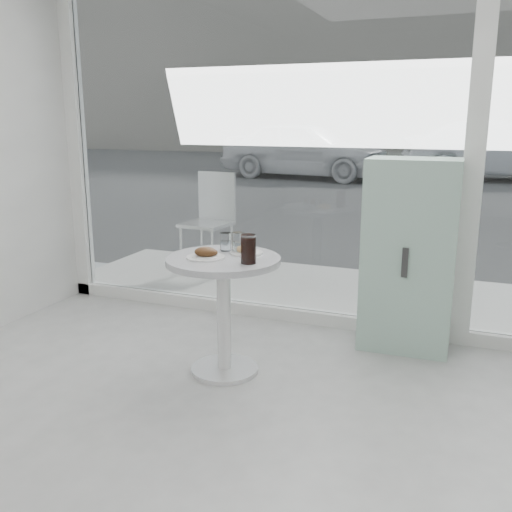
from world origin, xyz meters
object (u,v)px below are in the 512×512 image
at_px(patio_chair, 211,216).
at_px(water_tumbler_a, 226,243).
at_px(main_table, 224,291).
at_px(plate_donut, 246,251).
at_px(water_tumbler_b, 238,244).
at_px(mint_cabinet, 409,256).
at_px(car_silver, 496,151).
at_px(cola_glass, 248,249).
at_px(plate_fritter, 206,254).
at_px(car_white, 304,149).

relative_size(patio_chair, water_tumbler_a, 8.60).
relative_size(main_table, water_tumbler_a, 6.48).
xyz_separation_m(plate_donut, water_tumbler_b, (-0.05, -0.00, 0.04)).
distance_m(mint_cabinet, water_tumbler_b, 1.24).
bearing_deg(car_silver, cola_glass, 160.87).
bearing_deg(cola_glass, plate_donut, 115.53).
height_order(main_table, plate_donut, plate_donut).
bearing_deg(main_table, car_silver, 82.54).
distance_m(patio_chair, water_tumbler_a, 2.19).
relative_size(patio_chair, cola_glass, 5.84).
xyz_separation_m(main_table, plate_donut, (0.10, 0.14, 0.24)).
height_order(car_silver, cola_glass, car_silver).
bearing_deg(patio_chair, plate_fritter, -57.92).
bearing_deg(car_white, car_silver, -68.54).
bearing_deg(mint_cabinet, main_table, -141.04).
distance_m(car_silver, water_tumbler_b, 13.14).
bearing_deg(patio_chair, car_white, 108.03).
bearing_deg(car_silver, plate_donut, 160.30).
height_order(mint_cabinet, car_white, car_white).
xyz_separation_m(car_white, car_silver, (4.84, 1.21, -0.00)).
distance_m(water_tumbler_a, cola_glass, 0.37).
relative_size(main_table, water_tumbler_b, 5.74).
bearing_deg(main_table, cola_glass, -21.73).
height_order(plate_fritter, plate_donut, plate_fritter).
height_order(patio_chair, plate_fritter, patio_chair).
xyz_separation_m(car_white, water_tumbler_a, (3.05, -11.79, 0.05)).
bearing_deg(water_tumbler_a, water_tumbler_b, -17.32).
height_order(patio_chair, cola_glass, patio_chair).
xyz_separation_m(patio_chair, plate_fritter, (1.02, -2.15, 0.17)).
distance_m(mint_cabinet, water_tumbler_a, 1.31).
xyz_separation_m(plate_fritter, water_tumbler_b, (0.13, 0.20, 0.03)).
relative_size(plate_fritter, water_tumbler_a, 2.00).
height_order(car_white, cola_glass, car_white).
distance_m(plate_fritter, water_tumbler_a, 0.24).
relative_size(mint_cabinet, car_silver, 0.29).
bearing_deg(water_tumbler_a, plate_donut, -11.32).
bearing_deg(water_tumbler_b, water_tumbler_a, 162.68).
height_order(water_tumbler_a, water_tumbler_b, water_tumbler_b).
distance_m(main_table, patio_chair, 2.36).
bearing_deg(water_tumbler_b, patio_chair, 120.66).
height_order(main_table, plate_fritter, plate_fritter).
xyz_separation_m(mint_cabinet, water_tumbler_b, (-0.99, -0.74, 0.15)).
distance_m(mint_cabinet, patio_chair, 2.46).
bearing_deg(plate_fritter, plate_donut, 47.61).
bearing_deg(plate_donut, water_tumbler_b, -179.44).
height_order(mint_cabinet, patio_chair, mint_cabinet).
height_order(car_silver, water_tumbler_a, car_silver).
distance_m(mint_cabinet, plate_fritter, 1.46).
relative_size(car_white, plate_fritter, 19.13).
bearing_deg(car_white, water_tumbler_a, -158.09).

